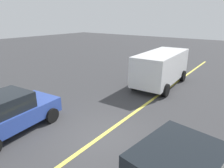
% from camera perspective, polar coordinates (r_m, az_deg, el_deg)
% --- Properties ---
extents(ground_plane, '(80.00, 80.00, 0.00)m').
position_cam_1_polar(ground_plane, '(7.72, -4.10, -15.52)').
color(ground_plane, '#38383A').
extents(lane_marking_centre, '(28.00, 0.16, 0.01)m').
position_cam_1_polar(lane_marking_centre, '(9.86, 7.41, -7.51)').
color(lane_marking_centre, '#E0D14C').
extents(white_van, '(5.28, 2.45, 2.20)m').
position_cam_1_polar(white_van, '(13.39, 14.10, 4.89)').
color(white_van, white).
rests_on(white_van, ground_plane).
extents(car_blue_crossing, '(3.96, 2.31, 1.58)m').
position_cam_1_polar(car_blue_crossing, '(8.79, -27.80, -7.37)').
color(car_blue_crossing, '#2D479E').
rests_on(car_blue_crossing, ground_plane).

